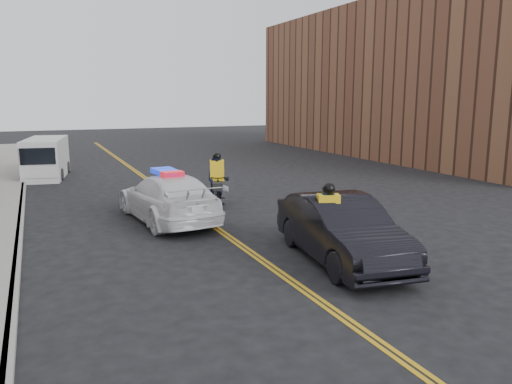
{
  "coord_description": "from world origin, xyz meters",
  "views": [
    {
      "loc": [
        -5.32,
        -12.79,
        4.29
      ],
      "look_at": [
        1.08,
        1.67,
        1.3
      ],
      "focal_mm": 35.0,
      "sensor_mm": 36.0,
      "label": 1
    }
  ],
  "objects": [
    {
      "name": "cyclist_far",
      "position": [
        1.29,
        6.03,
        0.84
      ],
      "size": [
        1.28,
        2.19,
        2.14
      ],
      "rotation": [
        0.0,
        0.0,
        -0.34
      ],
      "color": "black",
      "rests_on": "ground"
    },
    {
      "name": "dark_sedan",
      "position": [
        1.9,
        -2.03,
        0.87
      ],
      "size": [
        2.53,
        5.48,
        1.74
      ],
      "primitive_type": "imported",
      "rotation": [
        0.0,
        0.0,
        -0.13
      ],
      "color": "black",
      "rests_on": "ground"
    },
    {
      "name": "ground",
      "position": [
        0.0,
        0.0,
        0.0
      ],
      "size": [
        120.0,
        120.0,
        0.0
      ],
      "primitive_type": "plane",
      "color": "black",
      "rests_on": "ground"
    },
    {
      "name": "cargo_van",
      "position": [
        -4.88,
        16.55,
        1.04
      ],
      "size": [
        2.65,
        5.3,
        2.12
      ],
      "rotation": [
        0.0,
        0.0,
        -0.17
      ],
      "color": "silver",
      "rests_on": "ground"
    },
    {
      "name": "police_cruiser",
      "position": [
        -1.2,
        4.21,
        0.84
      ],
      "size": [
        2.87,
        5.93,
        1.82
      ],
      "rotation": [
        0.0,
        0.0,
        3.24
      ],
      "color": "white",
      "rests_on": "ground"
    },
    {
      "name": "center_line_left",
      "position": [
        -0.08,
        8.0,
        0.01
      ],
      "size": [
        0.1,
        60.0,
        0.01
      ],
      "primitive_type": "cube",
      "color": "#C39116",
      "rests_on": "ground"
    },
    {
      "name": "building_across",
      "position": [
        22.0,
        18.0,
        5.5
      ],
      "size": [
        12.0,
        30.0,
        11.0
      ],
      "primitive_type": "cube",
      "color": "brown",
      "rests_on": "ground"
    },
    {
      "name": "curb",
      "position": [
        -6.0,
        8.0,
        0.07
      ],
      "size": [
        0.2,
        60.0,
        0.15
      ],
      "primitive_type": "cube",
      "color": "gray",
      "rests_on": "ground"
    },
    {
      "name": "cyclist_near",
      "position": [
        1.5,
        -2.01,
        0.75
      ],
      "size": [
        1.51,
        2.32,
        2.15
      ],
      "rotation": [
        0.0,
        0.0,
        -0.37
      ],
      "color": "black",
      "rests_on": "ground"
    },
    {
      "name": "center_line_right",
      "position": [
        0.08,
        8.0,
        0.01
      ],
      "size": [
        0.1,
        60.0,
        0.01
      ],
      "primitive_type": "cube",
      "color": "#C39116",
      "rests_on": "ground"
    }
  ]
}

